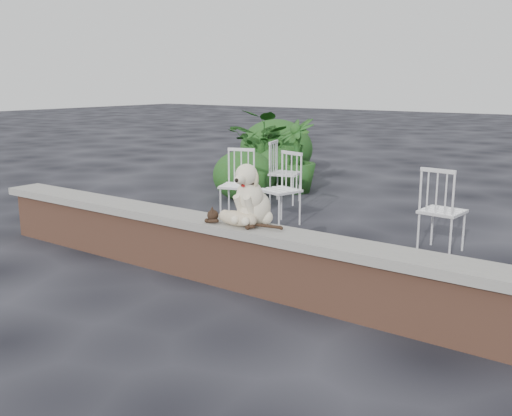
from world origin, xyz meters
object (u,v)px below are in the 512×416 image
Objects in this scene: chair_a at (237,185)px; chair_b at (280,189)px; chair_e at (285,172)px; potted_plant_b at (296,156)px; dog at (254,193)px; cat at (237,217)px; chair_c at (443,210)px; potted_plant_a at (264,147)px.

chair_b is at bearing -14.66° from chair_a.
potted_plant_b is (-0.32, 0.81, 0.14)m from chair_e.
potted_plant_b is (-2.10, 4.06, -0.25)m from dog.
cat is (-0.08, -0.15, -0.21)m from dog.
potted_plant_b reaches higher than dog.
chair_c is at bearing 15.19° from chair_b.
chair_e is 0.71× the size of potted_plant_a.
chair_a reaches higher than cat.
potted_plant_b reaches higher than chair_e.
chair_b is 1.00× the size of chair_c.
chair_b is at bearing -62.89° from potted_plant_b.
potted_plant_a is at bearing 155.72° from potted_plant_b.
potted_plant_a reaches higher than potted_plant_b.
chair_b and chair_c have the same top height.
potted_plant_b is at bearing 114.29° from dog.
chair_a is at bearing 124.55° from cat.
potted_plant_b reaches higher than cat.
dog is 0.60× the size of chair_b.
potted_plant_b is at bearing 131.90° from chair_b.
potted_plant_a reaches higher than chair_a.
potted_plant_a is at bearing 119.58° from cat.
potted_plant_a is at bearing 121.14° from dog.
chair_c is 4.75m from potted_plant_a.
chair_e and chair_a have the same top height.
dog reaches higher than cat.
chair_a is 0.71× the size of potted_plant_a.
chair_b is 1.00× the size of chair_a.
chair_b is 0.71× the size of potted_plant_a.
potted_plant_a is at bearing 143.87° from chair_b.
chair_c is at bearing 60.38° from dog.
dog reaches higher than chair_a.
cat is at bearing -72.80° from chair_a.
chair_c is at bearing -30.71° from potted_plant_a.
cat is 2.70m from chair_a.
chair_b is at bearing 4.68° from chair_c.
cat is at bearing -57.34° from potted_plant_a.
chair_a is 0.77× the size of potted_plant_b.
chair_b is 2.26m from potted_plant_b.
cat is 0.73× the size of potted_plant_b.
potted_plant_b is at bearing -28.23° from chair_c.
chair_a is at bearing 127.94° from dog.
potted_plant_b is (0.95, -0.43, -0.05)m from potted_plant_a.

